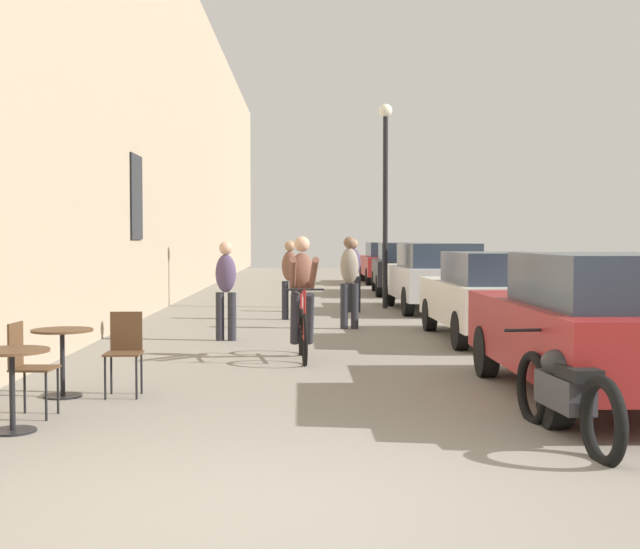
# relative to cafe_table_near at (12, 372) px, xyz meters

# --- Properties ---
(ground_plane) EXTENTS (88.00, 88.00, 0.00)m
(ground_plane) POSITION_rel_cafe_table_near_xyz_m (2.31, -2.11, -0.52)
(ground_plane) COLOR gray
(building_facade_left) EXTENTS (0.54, 68.00, 9.38)m
(building_facade_left) POSITION_rel_cafe_table_near_xyz_m (-1.14, 11.89, 4.17)
(building_facade_left) COLOR tan
(building_facade_left) RESTS_ON ground_plane
(cafe_table_near) EXTENTS (0.64, 0.64, 0.72)m
(cafe_table_near) POSITION_rel_cafe_table_near_xyz_m (0.00, 0.00, 0.00)
(cafe_table_near) COLOR black
(cafe_table_near) RESTS_ON ground_plane
(cafe_chair_near_toward_street) EXTENTS (0.40, 0.40, 0.89)m
(cafe_chair_near_toward_street) POSITION_rel_cafe_table_near_xyz_m (-0.08, 0.63, -0.00)
(cafe_chair_near_toward_street) COLOR black
(cafe_chair_near_toward_street) RESTS_ON ground_plane
(cafe_table_mid) EXTENTS (0.64, 0.64, 0.72)m
(cafe_table_mid) POSITION_rel_cafe_table_near_xyz_m (-0.03, 1.66, 0.00)
(cafe_table_mid) COLOR black
(cafe_table_mid) RESTS_ON ground_plane
(cafe_chair_mid_toward_street) EXTENTS (0.39, 0.39, 0.89)m
(cafe_chair_mid_toward_street) POSITION_rel_cafe_table_near_xyz_m (0.61, 1.74, -0.00)
(cafe_chair_mid_toward_street) COLOR black
(cafe_chair_mid_toward_street) RESTS_ON ground_plane
(cyclist_on_bicycle) EXTENTS (0.52, 1.76, 1.74)m
(cyclist_on_bicycle) POSITION_rel_cafe_table_near_xyz_m (2.49, 4.57, 0.29)
(cyclist_on_bicycle) COLOR black
(cyclist_on_bicycle) RESTS_ON ground_plane
(pedestrian_near) EXTENTS (0.36, 0.27, 1.63)m
(pedestrian_near) POSITION_rel_cafe_table_near_xyz_m (1.22, 6.70, 0.40)
(pedestrian_near) COLOR #26262D
(pedestrian_near) RESTS_ON ground_plane
(pedestrian_mid) EXTENTS (0.35, 0.26, 1.72)m
(pedestrian_mid) POSITION_rel_cafe_table_near_xyz_m (3.35, 8.51, 0.45)
(pedestrian_mid) COLOR #26262D
(pedestrian_mid) RESTS_ON ground_plane
(pedestrian_far) EXTENTS (0.38, 0.30, 1.64)m
(pedestrian_far) POSITION_rel_cafe_table_near_xyz_m (2.21, 10.36, 0.40)
(pedestrian_far) COLOR #26262D
(pedestrian_far) RESTS_ON ground_plane
(pedestrian_furthest) EXTENTS (0.37, 0.28, 1.67)m
(pedestrian_furthest) POSITION_rel_cafe_table_near_xyz_m (3.62, 12.17, 0.42)
(pedestrian_furthest) COLOR #26262D
(pedestrian_furthest) RESTS_ON ground_plane
(street_lamp) EXTENTS (0.32, 0.32, 4.90)m
(street_lamp) POSITION_rel_cafe_table_near_xyz_m (4.45, 13.25, 2.59)
(street_lamp) COLOR black
(street_lamp) RESTS_ON ground_plane
(parked_car_nearest) EXTENTS (1.84, 4.31, 1.53)m
(parked_car_nearest) POSITION_rel_cafe_table_near_xyz_m (5.55, 1.37, 0.27)
(parked_car_nearest) COLOR maroon
(parked_car_nearest) RESTS_ON ground_plane
(parked_car_second) EXTENTS (1.82, 4.14, 1.46)m
(parked_car_second) POSITION_rel_cafe_table_near_xyz_m (5.60, 6.68, 0.24)
(parked_car_second) COLOR beige
(parked_car_second) RESTS_ON ground_plane
(parked_car_third) EXTENTS (2.00, 4.48, 1.57)m
(parked_car_third) POSITION_rel_cafe_table_near_xyz_m (5.53, 12.50, 0.29)
(parked_car_third) COLOR #B7B7BC
(parked_car_third) RESTS_ON ground_plane
(parked_car_fourth) EXTENTS (1.98, 4.44, 1.56)m
(parked_car_fourth) POSITION_rel_cafe_table_near_xyz_m (5.53, 18.60, 0.29)
(parked_car_fourth) COLOR black
(parked_car_fourth) RESTS_ON ground_plane
(parked_car_fifth) EXTENTS (1.88, 4.36, 1.54)m
(parked_car_fifth) POSITION_rel_cafe_table_near_xyz_m (5.60, 24.95, 0.28)
(parked_car_fifth) COLOR maroon
(parked_car_fifth) RESTS_ON ground_plane
(parked_motorcycle) EXTENTS (0.62, 2.14, 0.92)m
(parked_motorcycle) POSITION_rel_cafe_table_near_xyz_m (4.70, -0.36, -0.12)
(parked_motorcycle) COLOR black
(parked_motorcycle) RESTS_ON ground_plane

